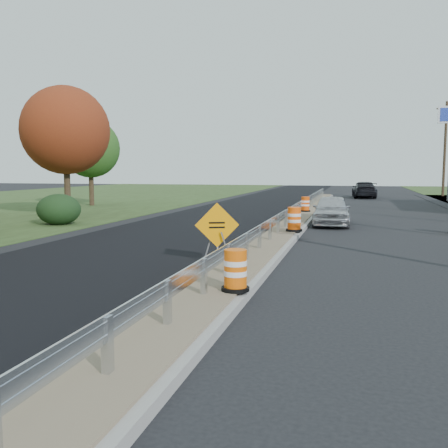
% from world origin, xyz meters
% --- Properties ---
extents(ground, '(140.00, 140.00, 0.00)m').
position_xyz_m(ground, '(0.00, 0.00, 0.00)').
color(ground, black).
rests_on(ground, ground).
extents(milled_overlay, '(7.20, 120.00, 0.01)m').
position_xyz_m(milled_overlay, '(-4.40, 10.00, 0.01)').
color(milled_overlay, black).
rests_on(milled_overlay, ground).
extents(median, '(1.60, 55.00, 0.23)m').
position_xyz_m(median, '(0.00, 8.00, 0.11)').
color(median, gray).
rests_on(median, ground).
extents(guardrail, '(0.10, 46.15, 0.72)m').
position_xyz_m(guardrail, '(0.00, 9.00, 0.73)').
color(guardrail, silver).
rests_on(guardrail, median).
extents(utility_pole_north, '(1.90, 0.26, 9.40)m').
position_xyz_m(utility_pole_north, '(11.50, 39.00, 4.93)').
color(utility_pole_north, '#473523').
rests_on(utility_pole_north, ground).
extents(hedge_north, '(2.09, 2.09, 1.52)m').
position_xyz_m(hedge_north, '(-11.00, 6.00, 0.76)').
color(hedge_north, black).
rests_on(hedge_north, ground).
extents(tree_near_red, '(4.95, 4.95, 7.35)m').
position_xyz_m(tree_near_red, '(-13.00, 10.00, 4.86)').
color(tree_near_red, '#473523').
rests_on(tree_near_red, ground).
extents(tree_near_back, '(4.29, 4.29, 6.37)m').
position_xyz_m(tree_near_back, '(-16.00, 18.00, 4.21)').
color(tree_near_back, '#473523').
rests_on(tree_near_back, ground).
extents(caution_sign, '(1.18, 0.53, 1.75)m').
position_xyz_m(caution_sign, '(-0.90, -1.76, 0.44)').
color(caution_sign, white).
rests_on(caution_sign, ground).
extents(barrel_median_near, '(0.57, 0.57, 0.84)m').
position_xyz_m(barrel_median_near, '(0.55, -5.62, 0.63)').
color(barrel_median_near, black).
rests_on(barrel_median_near, median).
extents(barrel_median_mid, '(0.65, 0.65, 0.96)m').
position_xyz_m(barrel_median_mid, '(0.55, 4.53, 0.69)').
color(barrel_median_mid, black).
rests_on(barrel_median_mid, median).
extents(barrel_median_far, '(0.59, 0.59, 0.87)m').
position_xyz_m(barrel_median_far, '(0.09, 14.09, 0.65)').
color(barrel_median_far, black).
rests_on(barrel_median_far, median).
extents(car_silver, '(1.84, 4.32, 1.46)m').
position_xyz_m(car_silver, '(1.80, 9.24, 0.73)').
color(car_silver, silver).
rests_on(car_silver, ground).
extents(car_dark_far, '(2.37, 5.34, 1.52)m').
position_xyz_m(car_dark_far, '(3.76, 34.10, 0.76)').
color(car_dark_far, black).
rests_on(car_dark_far, ground).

